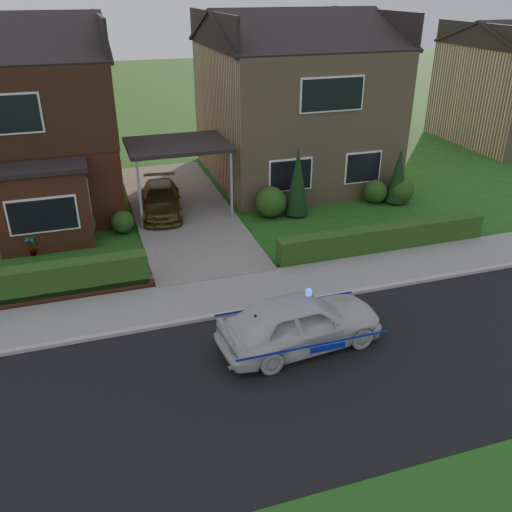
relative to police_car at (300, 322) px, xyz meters
name	(u,v)px	position (x,y,z in m)	size (l,w,h in m)	color
ground	(274,385)	(-1.11, -1.20, -0.70)	(120.00, 120.00, 0.00)	#174D14
road	(274,385)	(-1.11, -1.20, -0.70)	(60.00, 6.00, 0.02)	black
kerb	(237,313)	(-1.11, 1.85, -0.64)	(60.00, 0.16, 0.12)	#9E9993
sidewalk	(227,294)	(-1.11, 2.90, -0.65)	(60.00, 2.00, 0.10)	slate
driveway	(182,210)	(-1.11, 9.80, -0.64)	(3.80, 12.00, 0.12)	#666059
house_left	(12,109)	(-6.89, 12.70, 3.11)	(7.50, 9.53, 7.25)	brown
house_right	(293,96)	(4.69, 12.79, 2.96)	(7.50, 8.06, 7.25)	#96815C
carport_link	(178,146)	(-1.11, 9.75, 1.95)	(3.80, 3.00, 2.77)	black
dwarf_wall	(15,302)	(-6.91, 4.10, -0.52)	(7.70, 0.25, 0.36)	brown
hedge_left	(16,305)	(-6.91, 4.25, -0.70)	(7.50, 0.55, 0.90)	#1A3A12
hedge_right	(382,251)	(4.69, 4.15, -0.70)	(7.50, 0.55, 0.80)	#1A3A12
shrub_left_mid	(76,224)	(-5.11, 8.10, -0.04)	(1.32, 1.32, 1.32)	#1A3A12
shrub_left_near	(123,222)	(-3.51, 8.40, -0.28)	(0.84, 0.84, 0.84)	#1A3A12
shrub_right_near	(271,202)	(2.09, 8.20, -0.10)	(1.20, 1.20, 1.20)	#1A3A12
shrub_right_mid	(375,191)	(6.69, 8.30, -0.22)	(0.96, 0.96, 0.96)	#1A3A12
shrub_right_far	(401,190)	(7.69, 8.00, -0.16)	(1.08, 1.08, 1.08)	#1A3A12
conifer_a	(297,184)	(3.09, 8.00, 0.60)	(0.90, 0.90, 2.60)	black
conifer_b	(398,177)	(7.49, 8.00, 0.40)	(0.90, 0.90, 2.20)	black
police_car	(300,322)	(0.00, 0.00, 0.00)	(3.79, 4.26, 1.57)	silver
driveway_car	(161,199)	(-1.91, 9.62, -0.05)	(1.49, 3.67, 1.07)	brown
potted_plant_a	(31,244)	(-6.58, 7.40, -0.28)	(0.44, 0.30, 0.84)	gray
potted_plant_c	(27,282)	(-6.60, 4.85, -0.35)	(0.40, 0.40, 0.71)	gray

